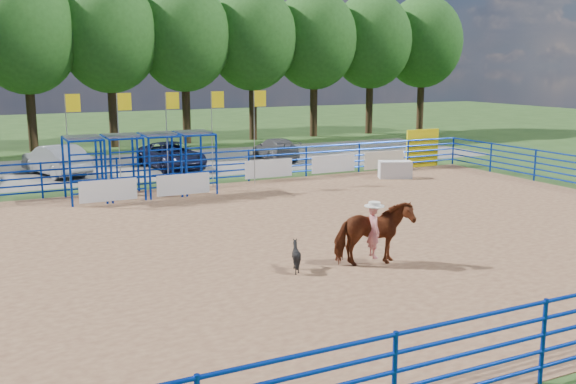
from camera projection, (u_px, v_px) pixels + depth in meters
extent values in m
plane|color=#335321|center=(284.00, 241.00, 19.65)|extent=(120.00, 120.00, 0.00)
cube|color=#976C4B|center=(284.00, 241.00, 19.65)|extent=(30.00, 20.00, 0.02)
cube|color=slate|center=(148.00, 165.00, 34.64)|extent=(40.00, 10.00, 0.01)
cube|color=white|center=(395.00, 170.00, 30.52)|extent=(1.69, 1.28, 0.82)
imported|color=maroon|center=(374.00, 234.00, 17.06)|extent=(2.19, 1.29, 1.73)
imported|color=red|center=(374.00, 205.00, 16.91)|extent=(0.43, 0.57, 1.42)
cylinder|color=white|center=(375.00, 178.00, 16.77)|extent=(0.54, 0.54, 0.12)
imported|color=black|center=(296.00, 256.00, 16.71)|extent=(0.90, 0.87, 0.77)
imported|color=#95989E|center=(56.00, 160.00, 31.30)|extent=(2.96, 4.87, 1.52)
imported|color=black|center=(172.00, 155.00, 33.41)|extent=(2.83, 5.15, 1.37)
imported|color=#5C5B5E|center=(276.00, 149.00, 36.70)|extent=(2.06, 4.35, 1.23)
cube|color=white|center=(108.00, 190.00, 24.76)|extent=(2.20, 0.04, 0.85)
cube|color=white|center=(183.00, 184.00, 26.05)|extent=(2.20, 0.04, 0.85)
cube|color=white|center=(269.00, 169.00, 30.05)|extent=(2.40, 0.04, 0.85)
cube|color=white|center=(334.00, 164.00, 31.56)|extent=(2.40, 0.04, 0.85)
cube|color=beige|center=(384.00, 160.00, 32.85)|extent=(2.40, 0.04, 0.90)
cube|color=yellow|center=(422.00, 148.00, 33.96)|extent=(2.00, 0.12, 2.00)
cylinder|color=#3F2B19|center=(31.00, 113.00, 39.96)|extent=(0.56, 0.56, 4.80)
ellipsoid|color=#224F19|center=(25.00, 28.00, 38.97)|extent=(6.40, 6.40, 7.36)
cylinder|color=#3F2B19|center=(113.00, 111.00, 42.12)|extent=(0.56, 0.56, 4.80)
ellipsoid|color=#224F19|center=(109.00, 30.00, 41.12)|extent=(6.40, 6.40, 7.36)
cylinder|color=#3F2B19|center=(186.00, 108.00, 44.27)|extent=(0.56, 0.56, 4.80)
ellipsoid|color=#224F19|center=(184.00, 32.00, 43.27)|extent=(6.40, 6.40, 7.36)
cylinder|color=#3F2B19|center=(253.00, 106.00, 46.42)|extent=(0.56, 0.56, 4.80)
ellipsoid|color=#224F19|center=(252.00, 33.00, 45.42)|extent=(6.40, 6.40, 7.36)
cylinder|color=#3F2B19|center=(314.00, 105.00, 48.57)|extent=(0.56, 0.56, 4.80)
ellipsoid|color=#224F19|center=(314.00, 35.00, 47.58)|extent=(6.40, 6.40, 7.36)
cylinder|color=#3F2B19|center=(369.00, 103.00, 50.72)|extent=(0.56, 0.56, 4.80)
ellipsoid|color=#224F19|center=(371.00, 36.00, 49.73)|extent=(6.40, 6.40, 7.36)
cylinder|color=#3F2B19|center=(420.00, 102.00, 52.87)|extent=(0.56, 0.56, 4.80)
ellipsoid|color=#224F19|center=(423.00, 37.00, 51.88)|extent=(6.40, 6.40, 7.36)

